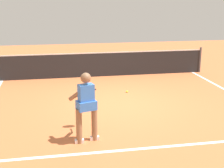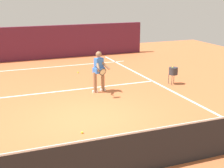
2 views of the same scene
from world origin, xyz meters
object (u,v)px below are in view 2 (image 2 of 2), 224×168
object	(u,v)px
ball_hopper	(173,71)
tennis_player	(99,70)
tennis_ball_near	(82,132)
tennis_ball_mid	(78,72)

from	to	relation	value
ball_hopper	tennis_player	bearing A→B (deg)	-1.72
tennis_player	tennis_ball_near	size ratio (longest dim) A/B	23.48
tennis_ball_near	tennis_player	bearing A→B (deg)	-116.48
tennis_ball_near	ball_hopper	size ratio (longest dim) A/B	0.09
tennis_player	tennis_ball_near	distance (m)	3.90
tennis_player	tennis_ball_near	bearing A→B (deg)	63.52
ball_hopper	tennis_ball_mid	bearing A→B (deg)	-45.96
tennis_ball_near	ball_hopper	world-z (taller)	ball_hopper
tennis_player	tennis_ball_near	world-z (taller)	tennis_player
tennis_ball_mid	ball_hopper	world-z (taller)	ball_hopper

